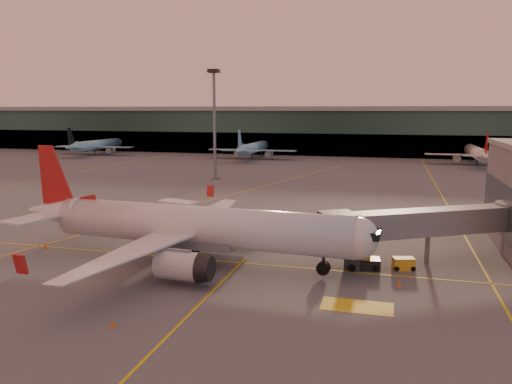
% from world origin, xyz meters
% --- Properties ---
extents(ground, '(600.00, 600.00, 0.00)m').
position_xyz_m(ground, '(0.00, 0.00, 0.00)').
color(ground, '#4C4F54').
rests_on(ground, ground).
extents(taxi_markings, '(100.12, 173.00, 0.01)m').
position_xyz_m(taxi_markings, '(-7.32, 44.49, 0.01)').
color(taxi_markings, gold).
rests_on(taxi_markings, ground).
extents(terminal, '(400.00, 20.00, 17.60)m').
position_xyz_m(terminal, '(0.00, 141.79, 8.76)').
color(terminal, '#19382D').
rests_on(terminal, ground).
extents(mast_west_near, '(2.40, 2.40, 25.60)m').
position_xyz_m(mast_west_near, '(-20.00, 66.00, 14.86)').
color(mast_west_near, slate).
rests_on(mast_west_near, ground).
extents(distant_aircraft_row, '(350.00, 34.00, 13.00)m').
position_xyz_m(distant_aircraft_row, '(10.83, 118.00, 0.00)').
color(distant_aircraft_row, '#7EB9D4').
rests_on(distant_aircraft_row, ground).
extents(main_airplane, '(40.85, 36.79, 12.33)m').
position_xyz_m(main_airplane, '(-0.41, 3.45, 4.01)').
color(main_airplane, silver).
rests_on(main_airplane, ground).
extents(jet_bridge, '(23.20, 15.15, 6.03)m').
position_xyz_m(jet_bridge, '(25.66, 11.17, 4.21)').
color(jet_bridge, slate).
rests_on(jet_bridge, ground).
extents(catering_truck, '(5.98, 3.92, 4.29)m').
position_xyz_m(catering_truck, '(-7.08, 15.98, 2.44)').
color(catering_truck, '#A53517').
rests_on(catering_truck, ground).
extents(gpu_cart, '(2.45, 1.84, 1.27)m').
position_xyz_m(gpu_cart, '(21.94, 7.24, 0.62)').
color(gpu_cart, gold).
rests_on(gpu_cart, ground).
extents(pushback_tug, '(3.74, 2.34, 1.82)m').
position_xyz_m(pushback_tug, '(17.82, 6.40, 0.74)').
color(pushback_tug, black).
rests_on(pushback_tug, ground).
extents(cone_nose, '(0.41, 0.41, 0.53)m').
position_xyz_m(cone_nose, '(21.49, 2.07, 0.25)').
color(cone_nose, '#E5500C').
rests_on(cone_nose, ground).
extents(cone_tail, '(0.45, 0.45, 0.58)m').
position_xyz_m(cone_tail, '(-19.31, 4.40, 0.28)').
color(cone_tail, '#E5500C').
rests_on(cone_tail, ground).
extents(cone_wing_right, '(0.38, 0.38, 0.49)m').
position_xyz_m(cone_wing_right, '(0.24, -13.00, 0.23)').
color(cone_wing_right, '#E5500C').
rests_on(cone_wing_right, ground).
extents(cone_wing_left, '(0.39, 0.39, 0.50)m').
position_xyz_m(cone_wing_left, '(0.04, 20.18, 0.24)').
color(cone_wing_left, '#E5500C').
rests_on(cone_wing_left, ground).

